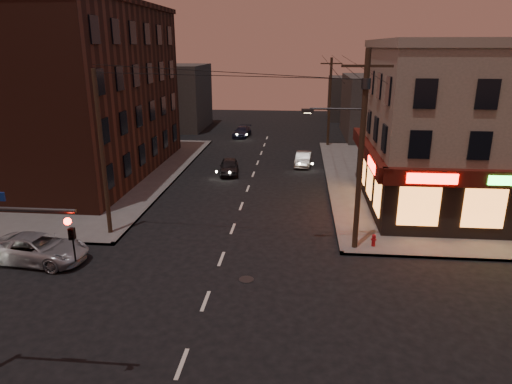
# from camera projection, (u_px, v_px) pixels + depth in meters

# --- Properties ---
(ground) EXTENTS (120.00, 120.00, 0.00)m
(ground) POSITION_uv_depth(u_px,v_px,m) (205.00, 301.00, 19.18)
(ground) COLOR black
(ground) RESTS_ON ground
(sidewalk_ne) EXTENTS (24.00, 28.00, 0.15)m
(sidewalk_ne) POSITION_uv_depth(u_px,v_px,m) (481.00, 183.00, 35.54)
(sidewalk_ne) COLOR #514F4C
(sidewalk_ne) RESTS_ON ground
(sidewalk_nw) EXTENTS (24.00, 28.00, 0.15)m
(sidewalk_nw) POSITION_uv_depth(u_px,v_px,m) (42.00, 171.00, 38.80)
(sidewalk_nw) COLOR #514F4C
(sidewalk_nw) RESTS_ON ground
(pizza_building) EXTENTS (15.85, 12.85, 10.50)m
(pizza_building) POSITION_uv_depth(u_px,v_px,m) (493.00, 127.00, 28.84)
(pizza_building) COLOR tan
(pizza_building) RESTS_ON sidewalk_ne
(brick_apartment) EXTENTS (12.00, 20.00, 13.00)m
(brick_apartment) POSITION_uv_depth(u_px,v_px,m) (72.00, 93.00, 36.47)
(brick_apartment) COLOR #431F15
(brick_apartment) RESTS_ON sidewalk_nw
(bg_building_ne_a) EXTENTS (10.00, 12.00, 7.00)m
(bg_building_ne_a) POSITION_uv_depth(u_px,v_px,m) (389.00, 107.00, 52.87)
(bg_building_ne_a) COLOR #3F3D3A
(bg_building_ne_a) RESTS_ON ground
(bg_building_nw) EXTENTS (9.00, 10.00, 8.00)m
(bg_building_nw) POSITION_uv_depth(u_px,v_px,m) (170.00, 97.00, 58.95)
(bg_building_nw) COLOR #3F3D3A
(bg_building_nw) RESTS_ON ground
(bg_building_ne_b) EXTENTS (8.00, 8.00, 6.00)m
(bg_building_ne_b) POSITION_uv_depth(u_px,v_px,m) (357.00, 98.00, 66.48)
(bg_building_ne_b) COLOR #3F3D3A
(bg_building_ne_b) RESTS_ON ground
(utility_pole_main) EXTENTS (4.20, 0.44, 10.00)m
(utility_pole_main) POSITION_uv_depth(u_px,v_px,m) (360.00, 142.00, 22.32)
(utility_pole_main) COLOR #382619
(utility_pole_main) RESTS_ON sidewalk_ne
(utility_pole_far) EXTENTS (0.26, 0.26, 9.00)m
(utility_pole_far) POSITION_uv_depth(u_px,v_px,m) (330.00, 102.00, 47.48)
(utility_pole_far) COLOR #382619
(utility_pole_far) RESTS_ON sidewalk_ne
(utility_pole_west) EXTENTS (0.24, 0.24, 9.00)m
(utility_pole_west) POSITION_uv_depth(u_px,v_px,m) (102.00, 155.00, 24.54)
(utility_pole_west) COLOR #382619
(utility_pole_west) RESTS_ON sidewalk_nw
(suv_cross) EXTENTS (5.19, 2.82, 1.38)m
(suv_cross) POSITION_uv_depth(u_px,v_px,m) (38.00, 249.00, 22.51)
(suv_cross) COLOR #979AA0
(suv_cross) RESTS_ON ground
(sedan_near) EXTENTS (1.98, 3.94, 1.29)m
(sedan_near) POSITION_uv_depth(u_px,v_px,m) (229.00, 166.00, 38.08)
(sedan_near) COLOR black
(sedan_near) RESTS_ON ground
(sedan_mid) EXTENTS (1.68, 3.85, 1.23)m
(sedan_mid) POSITION_uv_depth(u_px,v_px,m) (303.00, 159.00, 40.75)
(sedan_mid) COLOR #625F5C
(sedan_mid) RESTS_ON ground
(sedan_far) EXTENTS (2.09, 4.20, 1.17)m
(sedan_far) POSITION_uv_depth(u_px,v_px,m) (242.00, 132.00, 53.76)
(sedan_far) COLOR black
(sedan_far) RESTS_ON ground
(fire_hydrant) EXTENTS (0.30, 0.30, 0.66)m
(fire_hydrant) POSITION_uv_depth(u_px,v_px,m) (374.00, 240.00, 24.01)
(fire_hydrant) COLOR #A00E13
(fire_hydrant) RESTS_ON sidewalk_ne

